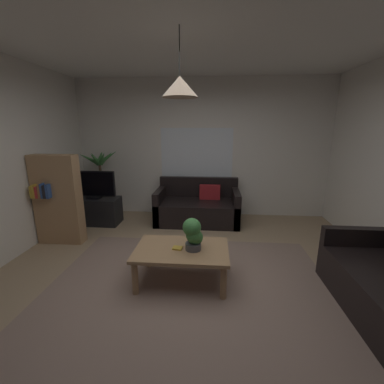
{
  "coord_description": "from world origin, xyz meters",
  "views": [
    {
      "loc": [
        0.24,
        -2.6,
        1.79
      ],
      "look_at": [
        0.0,
        0.3,
        1.05
      ],
      "focal_mm": 23.78,
      "sensor_mm": 36.0,
      "label": 1
    }
  ],
  "objects_px": {
    "remote_on_table_0": "(193,243)",
    "pendant_lamp": "(180,87)",
    "bookshelf_corner": "(57,200)",
    "coffee_table": "(182,253)",
    "book_on_table_0": "(177,248)",
    "tv": "(93,185)",
    "potted_palm_corner": "(102,185)",
    "tv_stand": "(96,211)",
    "couch_under_window": "(198,208)",
    "potted_plant_on_table": "(193,234)"
  },
  "relations": [
    {
      "from": "book_on_table_0",
      "to": "potted_plant_on_table",
      "type": "distance_m",
      "value": 0.26
    },
    {
      "from": "potted_plant_on_table",
      "to": "pendant_lamp",
      "type": "distance_m",
      "value": 1.57
    },
    {
      "from": "couch_under_window",
      "to": "coffee_table",
      "type": "height_order",
      "value": "couch_under_window"
    },
    {
      "from": "potted_plant_on_table",
      "to": "tv",
      "type": "height_order",
      "value": "tv"
    },
    {
      "from": "book_on_table_0",
      "to": "potted_palm_corner",
      "type": "distance_m",
      "value": 2.92
    },
    {
      "from": "book_on_table_0",
      "to": "potted_palm_corner",
      "type": "bearing_deg",
      "value": 130.04
    },
    {
      "from": "coffee_table",
      "to": "tv",
      "type": "relative_size",
      "value": 1.29
    },
    {
      "from": "coffee_table",
      "to": "tv",
      "type": "bearing_deg",
      "value": 137.23
    },
    {
      "from": "pendant_lamp",
      "to": "remote_on_table_0",
      "type": "bearing_deg",
      "value": 45.08
    },
    {
      "from": "couch_under_window",
      "to": "book_on_table_0",
      "type": "xyz_separation_m",
      "value": [
        -0.11,
        -2.03,
        0.16
      ]
    },
    {
      "from": "bookshelf_corner",
      "to": "pendant_lamp",
      "type": "relative_size",
      "value": 2.16
    },
    {
      "from": "book_on_table_0",
      "to": "coffee_table",
      "type": "bearing_deg",
      "value": 18.09
    },
    {
      "from": "remote_on_table_0",
      "to": "tv",
      "type": "relative_size",
      "value": 0.19
    },
    {
      "from": "tv_stand",
      "to": "potted_palm_corner",
      "type": "relative_size",
      "value": 0.65
    },
    {
      "from": "couch_under_window",
      "to": "potted_plant_on_table",
      "type": "relative_size",
      "value": 4.1
    },
    {
      "from": "remote_on_table_0",
      "to": "bookshelf_corner",
      "type": "distance_m",
      "value": 2.33
    },
    {
      "from": "remote_on_table_0",
      "to": "tv_stand",
      "type": "relative_size",
      "value": 0.18
    },
    {
      "from": "potted_plant_on_table",
      "to": "remote_on_table_0",
      "type": "bearing_deg",
      "value": 96.86
    },
    {
      "from": "coffee_table",
      "to": "tv",
      "type": "xyz_separation_m",
      "value": [
        -1.87,
        1.73,
        0.41
      ]
    },
    {
      "from": "remote_on_table_0",
      "to": "tv_stand",
      "type": "bearing_deg",
      "value": 42.98
    },
    {
      "from": "potted_palm_corner",
      "to": "tv",
      "type": "bearing_deg",
      "value": -83.9
    },
    {
      "from": "book_on_table_0",
      "to": "tv_stand",
      "type": "distance_m",
      "value": 2.54
    },
    {
      "from": "couch_under_window",
      "to": "bookshelf_corner",
      "type": "xyz_separation_m",
      "value": [
        -2.12,
        -1.1,
        0.43
      ]
    },
    {
      "from": "couch_under_window",
      "to": "book_on_table_0",
      "type": "bearing_deg",
      "value": -93.17
    },
    {
      "from": "potted_palm_corner",
      "to": "book_on_table_0",
      "type": "bearing_deg",
      "value": -49.96
    },
    {
      "from": "remote_on_table_0",
      "to": "tv",
      "type": "distance_m",
      "value": 2.58
    },
    {
      "from": "remote_on_table_0",
      "to": "tv",
      "type": "bearing_deg",
      "value": 43.36
    },
    {
      "from": "potted_palm_corner",
      "to": "pendant_lamp",
      "type": "relative_size",
      "value": 2.13
    },
    {
      "from": "tv",
      "to": "potted_palm_corner",
      "type": "xyz_separation_m",
      "value": [
        -0.05,
        0.48,
        -0.12
      ]
    },
    {
      "from": "coffee_table",
      "to": "potted_palm_corner",
      "type": "bearing_deg",
      "value": 130.94
    },
    {
      "from": "tv_stand",
      "to": "book_on_table_0",
      "type": "bearing_deg",
      "value": -44.11
    },
    {
      "from": "book_on_table_0",
      "to": "couch_under_window",
      "type": "bearing_deg",
      "value": 86.83
    },
    {
      "from": "couch_under_window",
      "to": "coffee_table",
      "type": "xyz_separation_m",
      "value": [
        -0.07,
        -2.01,
        0.09
      ]
    },
    {
      "from": "tv_stand",
      "to": "pendant_lamp",
      "type": "bearing_deg",
      "value": -43.13
    },
    {
      "from": "potted_palm_corner",
      "to": "bookshelf_corner",
      "type": "bearing_deg",
      "value": -95.88
    },
    {
      "from": "book_on_table_0",
      "to": "potted_palm_corner",
      "type": "height_order",
      "value": "potted_palm_corner"
    },
    {
      "from": "remote_on_table_0",
      "to": "tv_stand",
      "type": "distance_m",
      "value": 2.57
    },
    {
      "from": "couch_under_window",
      "to": "bookshelf_corner",
      "type": "relative_size",
      "value": 1.12
    },
    {
      "from": "couch_under_window",
      "to": "coffee_table",
      "type": "bearing_deg",
      "value": -91.86
    },
    {
      "from": "remote_on_table_0",
      "to": "pendant_lamp",
      "type": "relative_size",
      "value": 0.25
    },
    {
      "from": "couch_under_window",
      "to": "remote_on_table_0",
      "type": "distance_m",
      "value": 1.9
    },
    {
      "from": "book_on_table_0",
      "to": "tv",
      "type": "relative_size",
      "value": 0.13
    },
    {
      "from": "remote_on_table_0",
      "to": "pendant_lamp",
      "type": "distance_m",
      "value": 1.76
    },
    {
      "from": "coffee_table",
      "to": "potted_plant_on_table",
      "type": "relative_size",
      "value": 2.82
    },
    {
      "from": "tv_stand",
      "to": "pendant_lamp",
      "type": "relative_size",
      "value": 1.39
    },
    {
      "from": "coffee_table",
      "to": "remote_on_table_0",
      "type": "height_order",
      "value": "remote_on_table_0"
    },
    {
      "from": "coffee_table",
      "to": "potted_palm_corner",
      "type": "xyz_separation_m",
      "value": [
        -1.92,
        2.21,
        0.29
      ]
    },
    {
      "from": "couch_under_window",
      "to": "pendant_lamp",
      "type": "relative_size",
      "value": 2.42
    },
    {
      "from": "potted_palm_corner",
      "to": "remote_on_table_0",
      "type": "bearing_deg",
      "value": -45.77
    },
    {
      "from": "potted_plant_on_table",
      "to": "potted_palm_corner",
      "type": "xyz_separation_m",
      "value": [
        -2.05,
        2.23,
        0.03
      ]
    }
  ]
}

